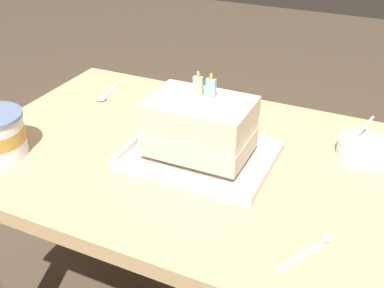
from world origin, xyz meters
name	(u,v)px	position (x,y,z in m)	size (l,w,h in m)	color
dining_table	(185,190)	(0.00, 0.00, 0.58)	(1.02, 0.70, 0.69)	tan
foil_tray	(199,156)	(0.04, -0.01, 0.70)	(0.33, 0.24, 0.02)	silver
birthday_cake	(200,126)	(0.04, -0.01, 0.78)	(0.23, 0.15, 0.18)	beige
bowl_stack	(364,149)	(0.38, 0.15, 0.71)	(0.12, 0.12, 0.09)	white
serving_spoon_near_tray	(104,96)	(-0.34, 0.17, 0.70)	(0.04, 0.14, 0.01)	silver
serving_spoon_by_bowls	(317,245)	(0.35, -0.19, 0.70)	(0.08, 0.13, 0.01)	silver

